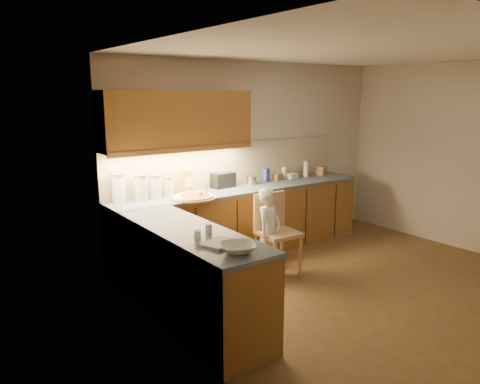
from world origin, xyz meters
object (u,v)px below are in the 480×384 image
Objects in this scene: child at (269,233)px; oil_jug at (187,181)px; pizza_on_board at (194,197)px; toaster at (223,180)px; wooden_chair at (275,228)px.

child is 3.07× the size of oil_jug.
pizza_on_board is 0.77m from toaster.
pizza_on_board is 1.51× the size of oil_jug.
oil_jug is (0.09, 0.33, 0.14)m from pizza_on_board.
wooden_chair is at bearing -88.34° from toaster.
wooden_chair is at bearing -6.51° from child.
oil_jug is at bearing 96.76° from child.
oil_jug reaches higher than wooden_chair.
toaster reaches higher than child.
pizza_on_board is 1.64× the size of toaster.
child is at bearing -159.64° from wooden_chair.
oil_jug is 0.58m from toaster.
wooden_chair is at bearing -55.06° from oil_jug.
oil_jug reaches higher than pizza_on_board.
oil_jug is at bearing 129.68° from wooden_chair.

